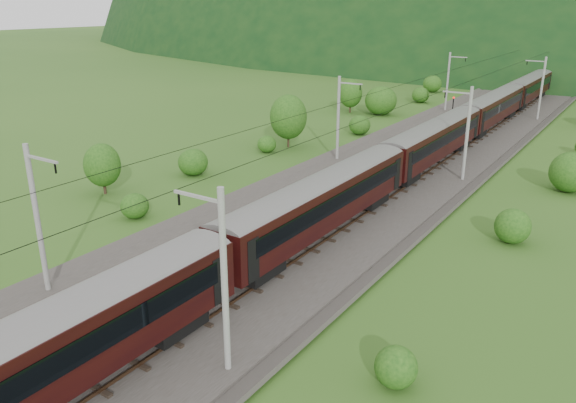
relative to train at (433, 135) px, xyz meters
The scene contains 14 objects.
ground 34.76m from the train, 93.98° to the right, with size 600.00×600.00×0.00m, color #2E571B.
railbed 24.83m from the train, 95.59° to the right, with size 14.00×220.00×0.30m, color #38332D.
track_left 25.15m from the train, 101.08° to the right, with size 2.40×220.00×0.27m.
track_right 24.69m from the train, 90.00° to the right, with size 2.40×220.00×0.27m.
catenary_left 8.97m from the train, 163.55° to the right, with size 2.54×192.28×8.00m.
catenary_right 4.65m from the train, 34.06° to the right, with size 2.54×192.28×8.00m.
overhead_wires 24.93m from the train, 95.59° to the right, with size 4.83×198.00×0.03m.
mountain_ridge 292.36m from the train, 114.75° to the left, with size 336.00×280.00×132.00m, color black.
train is the anchor object (origin of this frame).
hazard_post_near 4.37m from the train, 133.12° to the left, with size 0.16×0.16×1.46m, color red.
hazard_post_far 4.51m from the train, 127.82° to the left, with size 0.15×0.15×1.41m, color red.
signal 27.97m from the train, 104.03° to the left, with size 0.26×0.26×2.32m.
vegetation_left 21.11m from the train, 144.68° to the right, with size 11.83×148.79×6.88m.
vegetation_right 22.04m from the train, 60.33° to the right, with size 7.45×105.55×3.17m.
Camera 1 is at (19.30, -15.19, 14.81)m, focal length 35.00 mm.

